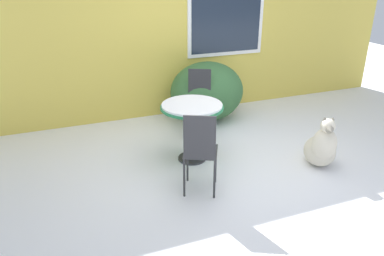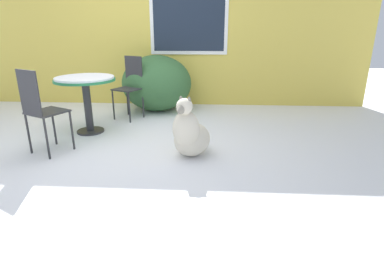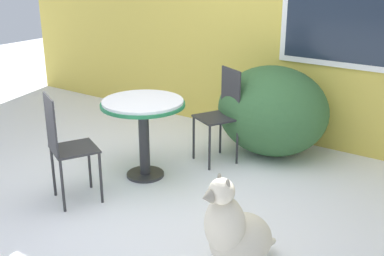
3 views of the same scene
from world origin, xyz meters
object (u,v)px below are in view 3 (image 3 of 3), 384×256
object	(u,v)px
patio_chair_far_side	(65,144)
patio_chair_near_table	(222,111)
patio_table	(143,115)
dog	(235,233)

from	to	relation	value
patio_chair_far_side	patio_chair_near_table	bearing A→B (deg)	-85.00
patio_table	patio_chair_far_side	xyz separation A→B (m)	(-0.20, -0.77, -0.09)
patio_table	dog	world-z (taller)	patio_table
patio_table	patio_chair_near_table	distance (m)	0.85
patio_table	patio_chair_far_side	bearing A→B (deg)	-104.90
patio_chair_near_table	dog	xyz separation A→B (m)	(1.04, -1.50, -0.28)
patio_chair_near_table	patio_chair_far_side	xyz separation A→B (m)	(-0.60, -1.51, 0.00)
dog	patio_chair_far_side	bearing A→B (deg)	-154.86
patio_chair_near_table	patio_chair_far_side	world-z (taller)	same
patio_table	patio_chair_near_table	bearing A→B (deg)	61.92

